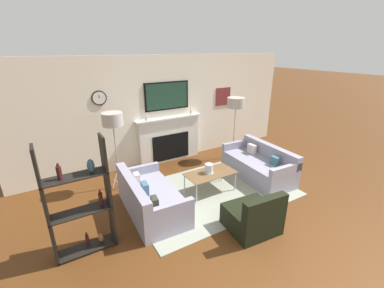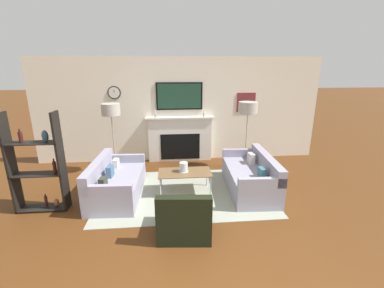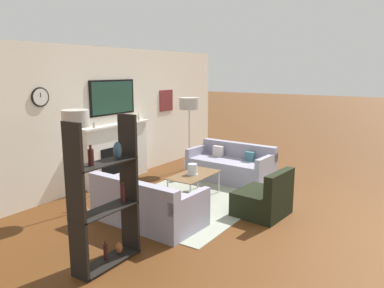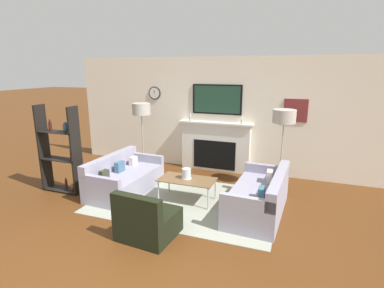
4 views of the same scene
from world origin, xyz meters
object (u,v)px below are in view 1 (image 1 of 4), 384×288
(couch_right, at_px, (259,166))
(armchair, at_px, (253,217))
(coffee_table, at_px, (210,174))
(floor_lamp_right, at_px, (236,103))
(shelf_unit, at_px, (80,202))
(hurricane_candle, at_px, (209,169))
(couch_left, at_px, (150,199))
(floor_lamp_left, at_px, (113,120))

(couch_right, distance_m, armchair, 1.97)
(coffee_table, bearing_deg, couch_right, -1.60)
(coffee_table, distance_m, floor_lamp_right, 2.26)
(shelf_unit, bearing_deg, hurricane_candle, 10.27)
(coffee_table, xyz_separation_m, hurricane_candle, (-0.02, 0.02, 0.11))
(couch_left, distance_m, floor_lamp_left, 1.74)
(couch_left, relative_size, floor_lamp_right, 1.01)
(armchair, relative_size, hurricane_candle, 4.29)
(shelf_unit, bearing_deg, floor_lamp_left, 59.52)
(floor_lamp_left, height_order, floor_lamp_right, same)
(couch_left, relative_size, armchair, 2.01)
(couch_left, bearing_deg, hurricane_candle, 2.54)
(coffee_table, height_order, hurricane_candle, hurricane_candle)
(couch_left, distance_m, hurricane_candle, 1.35)
(floor_lamp_right, bearing_deg, couch_left, -157.63)
(floor_lamp_left, bearing_deg, armchair, -59.76)
(couch_left, bearing_deg, armchair, -46.86)
(couch_right, bearing_deg, couch_left, 179.93)
(floor_lamp_left, relative_size, floor_lamp_right, 1.00)
(hurricane_candle, bearing_deg, floor_lamp_left, 143.65)
(couch_right, xyz_separation_m, coffee_table, (-1.35, 0.04, 0.12))
(shelf_unit, bearing_deg, couch_right, 5.77)
(armchair, height_order, shelf_unit, shelf_unit)
(couch_right, bearing_deg, armchair, -137.20)
(armchair, distance_m, coffee_table, 1.39)
(couch_left, height_order, armchair, armchair)
(floor_lamp_left, xyz_separation_m, floor_lamp_right, (3.16, 0.00, 0.00))
(couch_left, xyz_separation_m, shelf_unit, (-1.17, -0.39, 0.56))
(couch_left, xyz_separation_m, armchair, (1.25, -1.34, -0.02))
(armchair, bearing_deg, hurricane_candle, 86.91)
(couch_right, bearing_deg, coffee_table, 178.40)
(couch_left, bearing_deg, coffee_table, 1.46)
(floor_lamp_right, distance_m, shelf_unit, 4.46)
(armchair, height_order, floor_lamp_right, floor_lamp_right)
(coffee_table, xyz_separation_m, shelf_unit, (-2.52, -0.43, 0.42))
(couch_right, xyz_separation_m, hurricane_candle, (-1.37, 0.06, 0.24))
(couch_left, relative_size, shelf_unit, 0.96)
(coffee_table, bearing_deg, hurricane_candle, 131.56)
(couch_right, relative_size, armchair, 2.12)
(couch_left, height_order, shelf_unit, shelf_unit)
(hurricane_candle, bearing_deg, floor_lamp_right, 35.61)
(armchair, distance_m, floor_lamp_right, 3.30)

